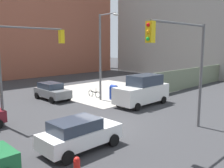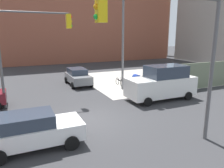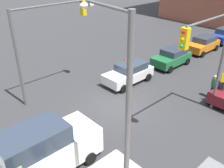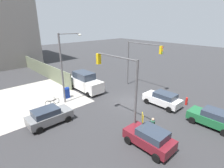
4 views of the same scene
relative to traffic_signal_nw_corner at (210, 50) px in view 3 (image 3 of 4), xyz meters
The scene contains 11 objects.
ground_plane 6.94m from the traffic_signal_nw_corner, 59.96° to the right, with size 120.00×120.00×0.00m, color #333335.
traffic_signal_nw_corner is the anchor object (origin of this frame).
traffic_signal_se_corner 10.25m from the traffic_signal_nw_corner, 61.37° to the right, with size 5.72×0.36×6.50m.
street_lamp_corner 7.81m from the traffic_signal_nw_corner, ahead, with size 0.72×2.66×8.00m.
fire_hydrant 9.92m from the traffic_signal_nw_corner, 105.41° to the right, with size 0.26×0.26×0.94m.
hatchback_orange 13.68m from the traffic_signal_nw_corner, 152.01° to the right, with size 4.24×2.02×1.62m.
sedan_white 7.53m from the traffic_signal_nw_corner, 95.26° to the right, with size 4.25×2.02×1.62m.
coupe_blue 17.93m from the traffic_signal_nw_corner, 159.51° to the right, with size 3.87×2.02×1.62m.
sedan_green 9.41m from the traffic_signal_nw_corner, 134.23° to the right, with size 4.05×2.02×1.62m.
van_white_delivery 10.13m from the traffic_signal_nw_corner, 16.39° to the right, with size 5.40×2.32×2.62m.
pedestrian_crossing 4.91m from the traffic_signal_nw_corner, 167.65° to the right, with size 0.36×0.36×1.81m.
Camera 3 is at (10.13, 10.33, 9.26)m, focal length 40.00 mm.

